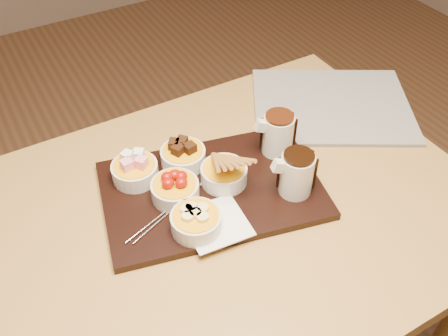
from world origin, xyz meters
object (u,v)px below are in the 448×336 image
bowl_strawberries (175,190)px  newspaper (332,105)px  serving_board (212,190)px  dining_table (199,248)px  pitcher_dark_chocolate (297,174)px  pitcher_milk_chocolate (278,135)px

bowl_strawberries → newspaper: bowl_strawberries is taller
serving_board → newspaper: 0.44m
dining_table → serving_board: (0.06, 0.05, 0.11)m
pitcher_dark_chocolate → newspaper: bearing=50.8°
bowl_strawberries → pitcher_milk_chocolate: bearing=3.5°
bowl_strawberries → pitcher_dark_chocolate: 0.25m
pitcher_milk_chocolate → newspaper: bearing=33.4°
pitcher_dark_chocolate → newspaper: pitcher_dark_chocolate is taller
serving_board → newspaper: serving_board is taller
pitcher_dark_chocolate → pitcher_milk_chocolate: same height
dining_table → pitcher_milk_chocolate: size_ratio=12.61×
bowl_strawberries → pitcher_milk_chocolate: size_ratio=1.05×
bowl_strawberries → pitcher_dark_chocolate: size_ratio=1.05×
bowl_strawberries → pitcher_milk_chocolate: pitcher_milk_chocolate is taller
pitcher_dark_chocolate → pitcher_milk_chocolate: 0.13m
pitcher_milk_chocolate → newspaper: pitcher_milk_chocolate is taller
dining_table → newspaper: (0.48, 0.17, 0.10)m
bowl_strawberries → dining_table: bearing=-73.7°
pitcher_dark_chocolate → pitcher_milk_chocolate: (0.04, 0.12, 0.00)m
serving_board → newspaper: (0.42, 0.12, -0.00)m
serving_board → newspaper: bearing=28.4°
serving_board → pitcher_milk_chocolate: size_ratio=4.84×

